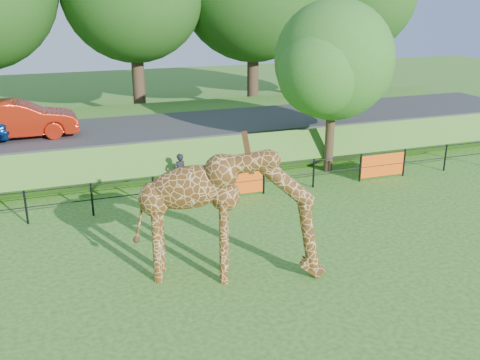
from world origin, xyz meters
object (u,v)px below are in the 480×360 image
Objects in this scene: visitor at (180,172)px; car_red at (17,120)px; tree_east at (335,65)px; giraffe at (230,215)px.

car_red is at bearing -55.65° from visitor.
tree_east reaches higher than visitor.
giraffe is at bearing 69.62° from visitor.
car_red is at bearing 135.67° from giraffe.
visitor is at bearing -177.61° from tree_east.
giraffe is 3.36× the size of visitor.
giraffe is at bearing -133.92° from tree_east.
giraffe is 10.01m from tree_east.
giraffe reaches higher than car_red.
giraffe is 1.04× the size of car_red.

